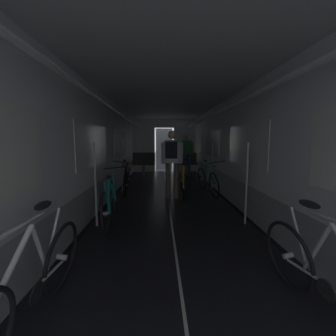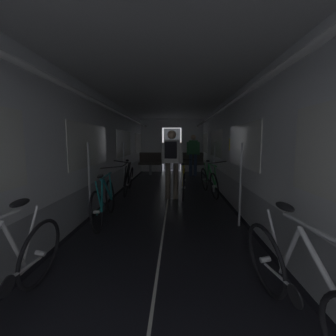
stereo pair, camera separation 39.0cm
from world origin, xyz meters
name	(u,v)px [view 2 (the right image)]	position (x,y,z in m)	size (l,w,h in m)	color
ground_plane	(151,320)	(0.00, 0.00, 0.00)	(60.00, 60.00, 0.00)	black
train_car_shell	(167,129)	(0.00, 3.60, 1.70)	(3.14, 12.34, 2.57)	black
bench_seat_far_left	(150,161)	(-0.90, 8.07, 0.57)	(0.98, 0.51, 0.95)	gray
bench_seat_far_right	(192,161)	(0.90, 8.07, 0.57)	(0.98, 0.51, 0.95)	gray
bicycle_green	(209,181)	(1.08, 4.37, 0.38)	(0.50, 1.69, 0.95)	black
bicycle_silver	(302,289)	(1.10, -0.13, 0.38)	(0.54, 1.69, 0.96)	black
bicycle_teal	(104,201)	(-1.07, 2.22, 0.38)	(0.44, 1.69, 0.95)	black
bicycle_black	(129,179)	(-1.11, 4.52, 0.38)	(0.44, 1.70, 0.96)	black
person_cyclist_aisle	(172,158)	(0.09, 3.90, 1.02)	(0.55, 0.41, 1.69)	brown
bicycle_yellow_in_aisle	(184,182)	(0.40, 4.17, 0.38)	(0.44, 1.69, 0.94)	black
person_standing_near_bench	(193,152)	(0.90, 7.70, 0.98)	(0.53, 0.23, 1.69)	#384C75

